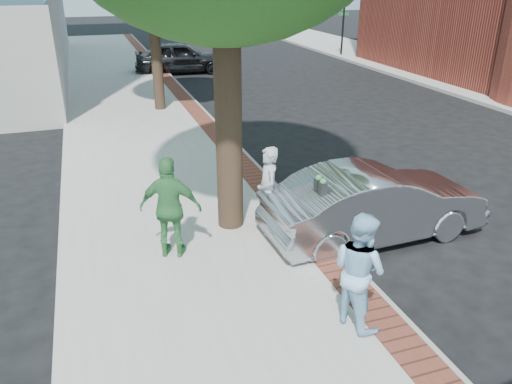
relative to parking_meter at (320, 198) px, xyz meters
name	(u,v)px	position (x,y,z in m)	size (l,w,h in m)	color
ground	(292,272)	(-0.66, -0.39, -1.21)	(120.00, 120.00, 0.00)	black
sidewalk	(148,144)	(-2.16, 7.61, -1.13)	(5.00, 60.00, 0.15)	#9E9991
brick_strip	(217,135)	(0.04, 7.61, -1.05)	(0.60, 60.00, 0.01)	brown
curb	(228,136)	(0.39, 7.61, -1.13)	(0.10, 60.00, 0.15)	gray
signal_near	(155,26)	(0.24, 21.61, 1.05)	(0.70, 0.15, 3.80)	black
signal_far	(343,20)	(11.84, 21.61, 1.05)	(0.70, 0.15, 3.80)	black
parking_meter	(320,198)	(0.00, 0.00, 0.00)	(0.12, 0.32, 1.47)	gray
person_gray	(268,191)	(-0.65, 0.96, -0.16)	(0.65, 0.43, 1.79)	#AAAAAF
person_officer	(359,270)	(-0.38, -2.13, -0.16)	(0.87, 0.68, 1.80)	#9BCDF0
person_green	(171,208)	(-2.61, 0.67, -0.10)	(1.12, 0.47, 1.91)	#3A8144
sedan_silver	(374,204)	(1.38, 0.33, -0.46)	(1.57, 4.51, 1.48)	#A1A2A8
bg_car	(181,57)	(1.17, 19.47, -0.39)	(1.93, 4.80, 1.63)	black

